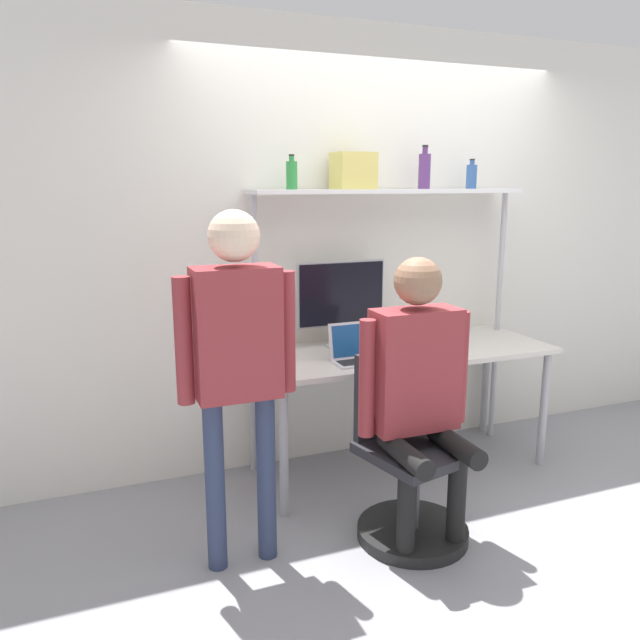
{
  "coord_description": "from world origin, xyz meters",
  "views": [
    {
      "loc": [
        -1.81,
        -2.84,
        1.76
      ],
      "look_at": [
        -0.75,
        -0.16,
        1.12
      ],
      "focal_mm": 35.0,
      "sensor_mm": 36.0,
      "label": 1
    }
  ],
  "objects_px": {
    "cell_phone": "(390,355)",
    "storage_box": "(353,171)",
    "person_standing": "(237,347)",
    "bottle_purple": "(424,170)",
    "monitor": "(341,298)",
    "bottle_green": "(292,175)",
    "laptop": "(355,350)",
    "bottle_blue": "(471,176)",
    "office_chair": "(408,481)",
    "person_seated": "(418,378)"
  },
  "relations": [
    {
      "from": "laptop",
      "to": "bottle_purple",
      "type": "distance_m",
      "value": 1.22
    },
    {
      "from": "laptop",
      "to": "person_standing",
      "type": "bearing_deg",
      "value": -148.47
    },
    {
      "from": "cell_phone",
      "to": "bottle_purple",
      "type": "height_order",
      "value": "bottle_purple"
    },
    {
      "from": "person_standing",
      "to": "bottle_green",
      "type": "height_order",
      "value": "bottle_green"
    },
    {
      "from": "monitor",
      "to": "cell_phone",
      "type": "xyz_separation_m",
      "value": [
        0.17,
        -0.32,
        -0.29
      ]
    },
    {
      "from": "monitor",
      "to": "bottle_green",
      "type": "bearing_deg",
      "value": 179.04
    },
    {
      "from": "office_chair",
      "to": "storage_box",
      "type": "relative_size",
      "value": 4.16
    },
    {
      "from": "cell_phone",
      "to": "person_seated",
      "type": "relative_size",
      "value": 0.11
    },
    {
      "from": "person_standing",
      "to": "bottle_blue",
      "type": "height_order",
      "value": "bottle_blue"
    },
    {
      "from": "person_seated",
      "to": "monitor",
      "type": "bearing_deg",
      "value": 89.65
    },
    {
      "from": "laptop",
      "to": "bottle_green",
      "type": "xyz_separation_m",
      "value": [
        -0.25,
        0.34,
        0.97
      ]
    },
    {
      "from": "monitor",
      "to": "bottle_green",
      "type": "distance_m",
      "value": 0.8
    },
    {
      "from": "person_standing",
      "to": "monitor",
      "type": "bearing_deg",
      "value": 43.85
    },
    {
      "from": "storage_box",
      "to": "bottle_blue",
      "type": "bearing_deg",
      "value": 0.0
    },
    {
      "from": "person_standing",
      "to": "bottle_blue",
      "type": "xyz_separation_m",
      "value": [
        1.75,
        0.83,
        0.75
      ]
    },
    {
      "from": "bottle_green",
      "to": "person_seated",
      "type": "bearing_deg",
      "value": -72.26
    },
    {
      "from": "cell_phone",
      "to": "bottle_green",
      "type": "height_order",
      "value": "bottle_green"
    },
    {
      "from": "cell_phone",
      "to": "storage_box",
      "type": "xyz_separation_m",
      "value": [
        -0.1,
        0.33,
        1.05
      ]
    },
    {
      "from": "person_seated",
      "to": "person_standing",
      "type": "distance_m",
      "value": 0.88
    },
    {
      "from": "office_chair",
      "to": "laptop",
      "type": "bearing_deg",
      "value": 93.93
    },
    {
      "from": "person_seated",
      "to": "storage_box",
      "type": "bearing_deg",
      "value": 85.28
    },
    {
      "from": "office_chair",
      "to": "person_seated",
      "type": "height_order",
      "value": "person_seated"
    },
    {
      "from": "monitor",
      "to": "laptop",
      "type": "height_order",
      "value": "monitor"
    },
    {
      "from": "person_standing",
      "to": "bottle_purple",
      "type": "relative_size",
      "value": 6.29
    },
    {
      "from": "bottle_green",
      "to": "office_chair",
      "type": "bearing_deg",
      "value": -72.0
    },
    {
      "from": "person_standing",
      "to": "bottle_blue",
      "type": "relative_size",
      "value": 8.9
    },
    {
      "from": "laptop",
      "to": "bottle_purple",
      "type": "height_order",
      "value": "bottle_purple"
    },
    {
      "from": "office_chair",
      "to": "bottle_green",
      "type": "xyz_separation_m",
      "value": [
        -0.29,
        0.91,
        1.51
      ]
    },
    {
      "from": "person_standing",
      "to": "storage_box",
      "type": "bearing_deg",
      "value": 41.7
    },
    {
      "from": "person_standing",
      "to": "storage_box",
      "type": "height_order",
      "value": "storage_box"
    },
    {
      "from": "office_chair",
      "to": "person_standing",
      "type": "relative_size",
      "value": 0.57
    },
    {
      "from": "bottle_purple",
      "to": "bottle_blue",
      "type": "xyz_separation_m",
      "value": [
        0.35,
        0.0,
        -0.03
      ]
    },
    {
      "from": "cell_phone",
      "to": "storage_box",
      "type": "distance_m",
      "value": 1.1
    },
    {
      "from": "monitor",
      "to": "storage_box",
      "type": "distance_m",
      "value": 0.76
    },
    {
      "from": "bottle_blue",
      "to": "monitor",
      "type": "bearing_deg",
      "value": -179.67
    },
    {
      "from": "office_chair",
      "to": "person_seated",
      "type": "distance_m",
      "value": 0.56
    },
    {
      "from": "office_chair",
      "to": "storage_box",
      "type": "distance_m",
      "value": 1.78
    },
    {
      "from": "laptop",
      "to": "bottle_blue",
      "type": "xyz_separation_m",
      "value": [
        0.95,
        0.34,
        0.97
      ]
    },
    {
      "from": "monitor",
      "to": "cell_phone",
      "type": "height_order",
      "value": "monitor"
    },
    {
      "from": "monitor",
      "to": "person_seated",
      "type": "xyz_separation_m",
      "value": [
        -0.01,
        -0.94,
        -0.22
      ]
    },
    {
      "from": "bottle_green",
      "to": "cell_phone",
      "type": "bearing_deg",
      "value": -34.34
    },
    {
      "from": "monitor",
      "to": "person_seated",
      "type": "distance_m",
      "value": 0.97
    },
    {
      "from": "bottle_blue",
      "to": "bottle_purple",
      "type": "bearing_deg",
      "value": -180.0
    },
    {
      "from": "office_chair",
      "to": "bottle_purple",
      "type": "relative_size",
      "value": 3.58
    },
    {
      "from": "laptop",
      "to": "cell_phone",
      "type": "bearing_deg",
      "value": 1.41
    },
    {
      "from": "person_seated",
      "to": "bottle_green",
      "type": "xyz_separation_m",
      "value": [
        -0.3,
        0.95,
        0.96
      ]
    },
    {
      "from": "person_seated",
      "to": "bottle_purple",
      "type": "distance_m",
      "value": 1.48
    },
    {
      "from": "office_chair",
      "to": "person_standing",
      "type": "xyz_separation_m",
      "value": [
        -0.84,
        0.08,
        0.76
      ]
    },
    {
      "from": "person_seated",
      "to": "bottle_blue",
      "type": "height_order",
      "value": "bottle_blue"
    },
    {
      "from": "bottle_purple",
      "to": "storage_box",
      "type": "height_order",
      "value": "bottle_purple"
    }
  ]
}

